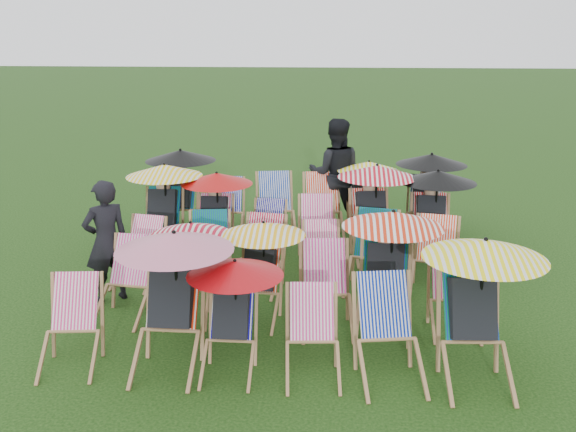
# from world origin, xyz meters

# --- Properties ---
(ground) EXTENTS (100.00, 100.00, 0.00)m
(ground) POSITION_xyz_m (0.00, 0.00, 0.00)
(ground) COLOR black
(ground) RESTS_ON ground
(deckchair_0) EXTENTS (0.68, 0.89, 0.90)m
(deckchair_0) POSITION_xyz_m (-2.11, -2.25, 0.45)
(deckchair_0) COLOR #9D7249
(deckchair_0) RESTS_ON ground
(deckchair_1) EXTENTS (1.21, 1.25, 1.43)m
(deckchair_1) POSITION_xyz_m (-1.06, -2.18, 0.76)
(deckchair_1) COLOR #9D7249
(deckchair_1) RESTS_ON ground
(deckchair_2) EXTENTS (0.99, 1.02, 1.17)m
(deckchair_2) POSITION_xyz_m (-0.43, -2.23, 0.62)
(deckchair_2) COLOR #9D7249
(deckchair_2) RESTS_ON ground
(deckchair_3) EXTENTS (0.64, 0.84, 0.87)m
(deckchair_3) POSITION_xyz_m (0.40, -2.27, 0.43)
(deckchair_3) COLOR #9D7249
(deckchair_3) RESTS_ON ground
(deckchair_4) EXTENTS (0.80, 1.01, 0.99)m
(deckchair_4) POSITION_xyz_m (1.16, -2.26, 0.50)
(deckchair_4) COLOR #9D7249
(deckchair_4) RESTS_ON ground
(deckchair_5) EXTENTS (1.22, 1.28, 1.44)m
(deckchair_5) POSITION_xyz_m (2.02, -2.21, 0.76)
(deckchair_5) COLOR #9D7249
(deckchair_5) RESTS_ON ground
(deckchair_6) EXTENTS (0.70, 0.91, 0.93)m
(deckchair_6) POSITION_xyz_m (-1.94, -1.03, 0.46)
(deckchair_6) COLOR #9D7249
(deckchair_6) RESTS_ON ground
(deckchair_7) EXTENTS (0.99, 1.05, 1.17)m
(deckchair_7) POSITION_xyz_m (-1.16, -0.99, 0.62)
(deckchair_7) COLOR #9D7249
(deckchair_7) RESTS_ON ground
(deckchair_8) EXTENTS (1.01, 1.06, 1.20)m
(deckchair_8) POSITION_xyz_m (-0.29, -0.98, 0.63)
(deckchair_8) COLOR #9D7249
(deckchair_8) RESTS_ON ground
(deckchair_9) EXTENTS (0.73, 0.95, 0.97)m
(deckchair_9) POSITION_xyz_m (0.51, -1.16, 0.48)
(deckchair_9) COLOR #9D7249
(deckchair_9) RESTS_ON ground
(deckchair_10) EXTENTS (1.18, 1.24, 1.39)m
(deckchair_10) POSITION_xyz_m (1.21, -1.09, 0.74)
(deckchair_10) COLOR #9D7249
(deckchair_10) RESTS_ON ground
(deckchair_11) EXTENTS (0.59, 0.82, 0.88)m
(deckchair_11) POSITION_xyz_m (2.00, -1.12, 0.44)
(deckchair_11) COLOR #9D7249
(deckchair_11) RESTS_ON ground
(deckchair_12) EXTENTS (0.71, 0.89, 0.87)m
(deckchair_12) POSITION_xyz_m (-2.09, 0.03, 0.44)
(deckchair_12) COLOR #9D7249
(deckchair_12) RESTS_ON ground
(deckchair_13) EXTENTS (0.74, 0.95, 0.95)m
(deckchair_13) POSITION_xyz_m (-1.11, 0.08, 0.47)
(deckchair_13) COLOR #9D7249
(deckchair_13) RESTS_ON ground
(deckchair_14) EXTENTS (0.75, 0.95, 0.94)m
(deckchair_14) POSITION_xyz_m (-0.41, -0.02, 0.47)
(deckchair_14) COLOR #9D7249
(deckchair_14) RESTS_ON ground
(deckchair_15) EXTENTS (0.66, 0.84, 0.85)m
(deckchair_15) POSITION_xyz_m (0.45, 0.10, 0.42)
(deckchair_15) COLOR #9D7249
(deckchair_15) RESTS_ON ground
(deckchair_16) EXTENTS (0.83, 1.03, 1.01)m
(deckchair_16) POSITION_xyz_m (1.11, 0.09, 0.50)
(deckchair_16) COLOR #9D7249
(deckchair_16) RESTS_ON ground
(deckchair_17) EXTENTS (0.78, 0.98, 0.95)m
(deckchair_17) POSITION_xyz_m (1.94, 0.06, 0.48)
(deckchair_17) COLOR #9D7249
(deckchair_17) RESTS_ON ground
(deckchair_18) EXTENTS (1.17, 1.23, 1.39)m
(deckchair_18) POSITION_xyz_m (-2.09, 1.28, 0.73)
(deckchair_18) COLOR #9D7249
(deckchair_18) RESTS_ON ground
(deckchair_19) EXTENTS (1.09, 1.14, 1.30)m
(deckchair_19) POSITION_xyz_m (-1.25, 1.18, 0.68)
(deckchair_19) COLOR #9D7249
(deckchair_19) RESTS_ON ground
(deckchair_20) EXTENTS (0.64, 0.83, 0.84)m
(deckchair_20) POSITION_xyz_m (-0.46, 1.20, 0.42)
(deckchair_20) COLOR #9D7249
(deckchair_20) RESTS_ON ground
(deckchair_21) EXTENTS (0.69, 0.91, 0.93)m
(deckchair_21) POSITION_xyz_m (0.34, 1.15, 0.47)
(deckchair_21) COLOR #9D7249
(deckchair_21) RESTS_ON ground
(deckchair_22) EXTENTS (1.19, 1.29, 1.42)m
(deckchair_22) POSITION_xyz_m (1.19, 1.35, 0.75)
(deckchair_22) COLOR #9D7249
(deckchair_22) RESTS_ON ground
(deckchair_23) EXTENTS (1.15, 1.20, 1.37)m
(deckchair_23) POSITION_xyz_m (2.07, 1.29, 0.72)
(deckchair_23) COLOR #9D7249
(deckchair_23) RESTS_ON ground
(deckchair_24) EXTENTS (1.20, 1.24, 1.42)m
(deckchair_24) POSITION_xyz_m (-2.10, 2.35, 0.75)
(deckchair_24) COLOR #9D7249
(deckchair_24) RESTS_ON ground
(deckchair_25) EXTENTS (0.65, 0.88, 0.92)m
(deckchair_25) POSITION_xyz_m (-1.26, 2.29, 0.46)
(deckchair_25) COLOR #9D7249
(deckchair_25) RESTS_ON ground
(deckchair_26) EXTENTS (0.84, 1.05, 1.02)m
(deckchair_26) POSITION_xyz_m (-0.40, 2.28, 0.51)
(deckchair_26) COLOR #9D7249
(deckchair_26) RESTS_ON ground
(deckchair_27) EXTENTS (0.81, 1.03, 1.03)m
(deckchair_27) POSITION_xyz_m (0.40, 2.27, 0.52)
(deckchair_27) COLOR #9D7249
(deckchair_27) RESTS_ON ground
(deckchair_28) EXTENTS (1.06, 1.15, 1.25)m
(deckchair_28) POSITION_xyz_m (1.12, 2.44, 0.66)
(deckchair_28) COLOR #9D7249
(deckchair_28) RESTS_ON ground
(deckchair_29) EXTENTS (1.18, 1.24, 1.40)m
(deckchair_29) POSITION_xyz_m (2.12, 2.45, 0.74)
(deckchair_29) COLOR #9D7249
(deckchair_29) RESTS_ON ground
(person_left) EXTENTS (0.70, 0.66, 1.60)m
(person_left) POSITION_xyz_m (-2.30, -0.58, 0.80)
(person_left) COLOR black
(person_left) RESTS_ON ground
(person_rear) EXTENTS (0.94, 0.74, 1.93)m
(person_rear) POSITION_xyz_m (0.58, 2.88, 0.96)
(person_rear) COLOR black
(person_rear) RESTS_ON ground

